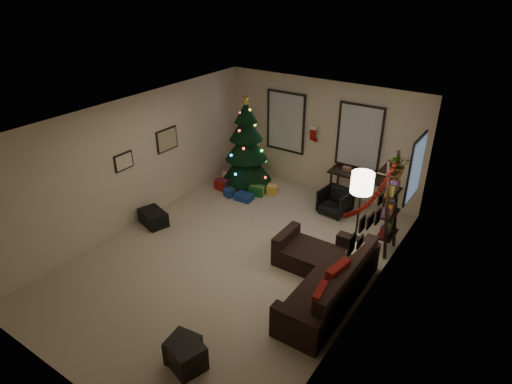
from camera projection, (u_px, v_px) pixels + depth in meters
floor at (234, 256)px, 8.29m from camera, size 7.00×7.00×0.00m
ceiling at (230, 120)px, 7.05m from camera, size 7.00×7.00×0.00m
wall_back at (321, 137)px, 10.25m from camera, size 5.00×0.00×5.00m
wall_front at (54, 307)px, 5.10m from camera, size 5.00×0.00×5.00m
wall_left at (135, 162)px, 8.92m from camera, size 0.00×7.00×7.00m
wall_right at (367, 237)px, 6.43m from camera, size 0.00×7.00×7.00m
window_back_left at (286, 122)px, 10.61m from camera, size 1.05×0.06×1.50m
window_back_right at (359, 137)px, 9.66m from camera, size 1.05×0.06×1.50m
window_right_wall at (416, 169)px, 8.26m from camera, size 0.06×0.90×1.30m
christmas_tree at (246, 148)px, 10.64m from camera, size 1.25×1.25×2.33m
presents at (242, 188)px, 10.62m from camera, size 1.50×1.01×0.28m
sofa at (325, 278)px, 7.28m from camera, size 1.69×2.47×0.82m
pillow_red_a at (320, 300)px, 6.25m from camera, size 0.17×0.44×0.43m
pillow_red_b at (337, 278)px, 6.69m from camera, size 0.21×0.52×0.50m
pillow_cream at (354, 257)px, 7.19m from camera, size 0.17×0.43×0.42m
ottoman_near at (183, 350)px, 6.00m from camera, size 0.45×0.45×0.38m
ottoman_far at (187, 357)px, 5.89m from camera, size 0.53×0.53×0.40m
desk at (361, 178)px, 9.75m from camera, size 1.46×0.52×0.79m
desk_chair at (335, 202)px, 9.61m from camera, size 0.63×0.60×0.59m
bookshelf at (390, 207)px, 8.03m from camera, size 0.30×0.58×1.98m
potted_plant at (399, 161)px, 7.69m from camera, size 0.63×0.59×0.56m
floor_lamp at (361, 189)px, 7.42m from camera, size 0.39×0.39×1.84m
art_map at (167, 140)px, 9.50m from camera, size 0.04×0.60×0.50m
art_abstract at (124, 161)px, 8.63m from camera, size 0.04×0.45×0.35m
gallery at (366, 226)px, 6.29m from camera, size 0.03×1.25×0.54m
garland at (372, 194)px, 6.23m from camera, size 0.08×1.90×0.30m
stocking_left at (313, 133)px, 10.18m from camera, size 0.20×0.05×0.36m
stocking_right at (329, 136)px, 10.16m from camera, size 0.20×0.05×0.36m
storage_bin at (153, 218)px, 9.26m from camera, size 0.72×0.58×0.31m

